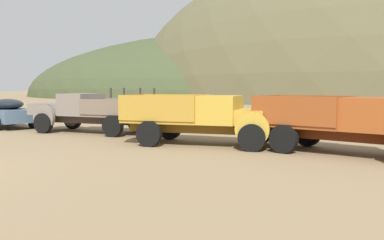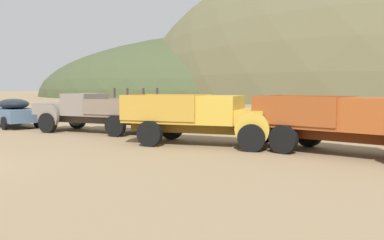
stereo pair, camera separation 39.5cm
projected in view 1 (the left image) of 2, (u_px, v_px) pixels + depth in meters
hill_far_left at (228, 97)px, 84.32m from camera, size 99.03×56.02×25.62m
car_chalk_blue at (5, 112)px, 22.66m from camera, size 4.79×2.86×1.57m
truck_primer_gray at (83, 112)px, 20.19m from camera, size 6.54×3.05×2.16m
truck_faded_yellow at (216, 119)px, 15.70m from camera, size 6.56×3.39×1.91m
truck_oxide_orange at (363, 125)px, 13.26m from camera, size 6.42×3.04×1.91m
bush_front_left at (140, 125)px, 22.44m from camera, size 0.76×0.60×0.61m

